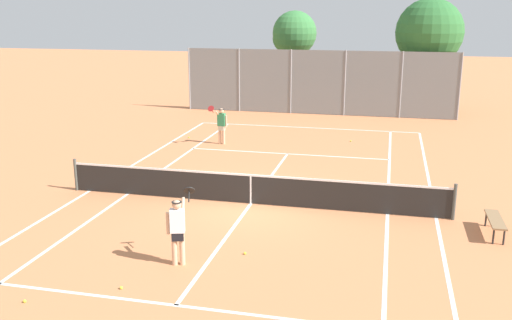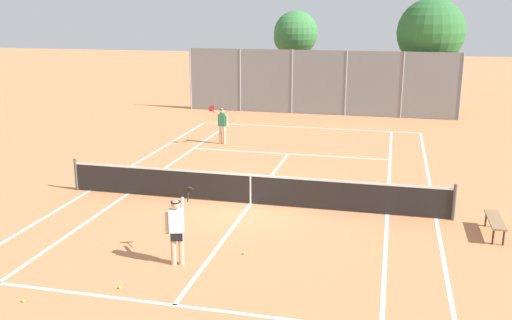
# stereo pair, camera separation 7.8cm
# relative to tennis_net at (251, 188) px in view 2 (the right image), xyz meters

# --- Properties ---
(ground_plane) EXTENTS (120.00, 120.00, 0.00)m
(ground_plane) POSITION_rel_tennis_net_xyz_m (0.00, 0.00, -0.51)
(ground_plane) COLOR #CC7A4C
(court_line_markings) EXTENTS (11.10, 23.90, 0.01)m
(court_line_markings) POSITION_rel_tennis_net_xyz_m (0.00, 0.00, -0.51)
(court_line_markings) COLOR silver
(court_line_markings) RESTS_ON ground
(tennis_net) EXTENTS (12.00, 0.10, 1.07)m
(tennis_net) POSITION_rel_tennis_net_xyz_m (0.00, 0.00, 0.00)
(tennis_net) COLOR #474C47
(tennis_net) RESTS_ON ground
(player_near_side) EXTENTS (0.51, 0.85, 1.77)m
(player_near_side) POSITION_rel_tennis_net_xyz_m (-0.63, -4.56, 0.42)
(player_near_side) COLOR #D8A884
(player_near_side) RESTS_ON ground
(player_far_left) EXTENTS (0.74, 0.72, 1.77)m
(player_far_left) POSITION_rel_tennis_net_xyz_m (-3.17, 7.49, 0.42)
(player_far_left) COLOR #D8A884
(player_far_left) RESTS_ON ground
(loose_tennis_ball_0) EXTENTS (0.07, 0.07, 0.07)m
(loose_tennis_ball_0) POSITION_rel_tennis_net_xyz_m (-1.40, -6.01, -0.48)
(loose_tennis_ball_0) COLOR #D1DB33
(loose_tennis_ball_0) RESTS_ON ground
(loose_tennis_ball_1) EXTENTS (0.07, 0.07, 0.07)m
(loose_tennis_ball_1) POSITION_rel_tennis_net_xyz_m (2.39, 9.26, -0.48)
(loose_tennis_ball_1) COLOR #D1DB33
(loose_tennis_ball_1) RESTS_ON ground
(loose_tennis_ball_3) EXTENTS (0.07, 0.07, 0.07)m
(loose_tennis_ball_3) POSITION_rel_tennis_net_xyz_m (-3.07, -7.01, -0.48)
(loose_tennis_ball_3) COLOR #D1DB33
(loose_tennis_ball_3) RESTS_ON ground
(loose_tennis_ball_4) EXTENTS (0.07, 0.07, 0.07)m
(loose_tennis_ball_4) POSITION_rel_tennis_net_xyz_m (0.75, -3.67, -0.48)
(loose_tennis_ball_4) COLOR #D1DB33
(loose_tennis_ball_4) RESTS_ON ground
(loose_tennis_ball_5) EXTENTS (0.07, 0.07, 0.07)m
(loose_tennis_ball_5) POSITION_rel_tennis_net_xyz_m (-4.99, 8.25, -0.48)
(loose_tennis_ball_5) COLOR #D1DB33
(loose_tennis_ball_5) RESTS_ON ground
(courtside_bench) EXTENTS (0.36, 1.50, 0.47)m
(courtside_bench) POSITION_rel_tennis_net_xyz_m (6.91, -0.95, -0.10)
(courtside_bench) COLOR olive
(courtside_bench) RESTS_ON ground
(back_fence) EXTENTS (15.28, 0.08, 3.62)m
(back_fence) POSITION_rel_tennis_net_xyz_m (0.00, 15.76, 1.30)
(back_fence) COLOR gray
(back_fence) RESTS_ON ground
(tree_behind_left) EXTENTS (2.79, 2.75, 5.71)m
(tree_behind_left) POSITION_rel_tennis_net_xyz_m (-2.12, 19.73, 3.73)
(tree_behind_left) COLOR brown
(tree_behind_left) RESTS_ON ground
(tree_behind_right) EXTENTS (3.76, 3.76, 6.42)m
(tree_behind_right) POSITION_rel_tennis_net_xyz_m (5.92, 17.91, 3.94)
(tree_behind_right) COLOR brown
(tree_behind_right) RESTS_ON ground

